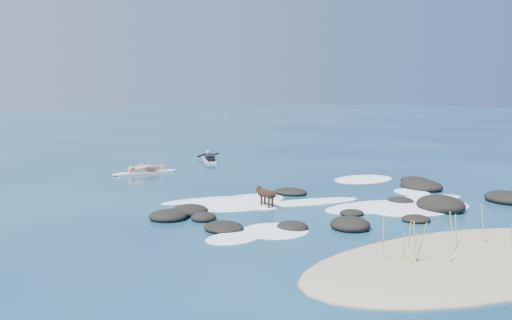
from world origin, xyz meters
TOP-DOWN VIEW (x-y plane):
  - ground at (0.00, 0.00)m, footprint 160.00×160.00m
  - sand_dune at (0.00, -8.20)m, footprint 9.00×4.40m
  - dune_grass at (-0.66, -8.13)m, footprint 4.38×1.68m
  - reef_rocks at (2.36, -2.40)m, footprint 12.98×6.80m
  - breaking_foam at (1.06, -1.16)m, footprint 11.78×8.10m
  - standing_surfer_rig at (-2.39, 8.25)m, footprint 3.13×0.63m
  - paddling_surfer_rig at (2.04, 10.99)m, footprint 1.53×2.67m
  - dog at (-1.21, -0.86)m, footprint 0.39×1.12m

SIDE VIEW (x-z plane):
  - ground at x=0.00m, z-range 0.00..0.00m
  - sand_dune at x=0.00m, z-range -0.30..0.30m
  - breaking_foam at x=1.06m, z-range -0.05..0.07m
  - reef_rocks at x=2.36m, z-range -0.21..0.43m
  - paddling_surfer_rig at x=2.04m, z-range -0.07..0.39m
  - dog at x=-1.21m, z-range 0.12..0.83m
  - dune_grass at x=-0.66m, z-range 0.04..1.14m
  - standing_surfer_rig at x=-2.39m, z-range -0.19..1.59m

